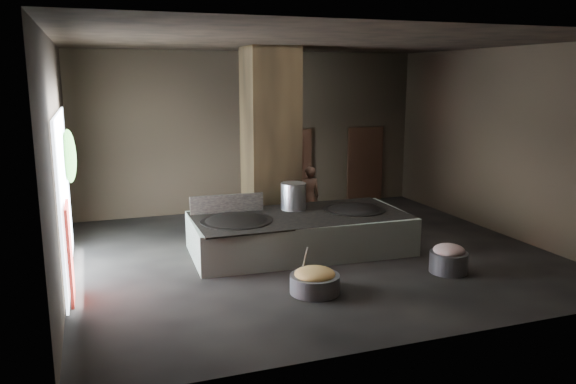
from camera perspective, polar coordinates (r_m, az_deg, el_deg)
name	(u,v)px	position (r m, az deg, el deg)	size (l,w,h in m)	color
floor	(310,255)	(12.47, 2.29, -6.37)	(10.00, 9.00, 0.10)	black
ceiling	(312,39)	(11.88, 2.48, 15.24)	(10.00, 9.00, 0.10)	black
back_wall	(252,132)	(16.24, -3.66, 6.13)	(10.00, 0.10, 4.50)	black
front_wall	(435,192)	(7.98, 14.68, 0.05)	(10.00, 0.10, 4.50)	black
left_wall	(55,163)	(11.12, -22.56, 2.73)	(0.10, 9.00, 4.50)	black
right_wall	(505,142)	(14.61, 21.15, 4.76)	(0.10, 9.00, 4.50)	black
pillar	(270,142)	(13.63, -1.79, 5.10)	(1.20, 1.20, 4.50)	black
hearth_platform	(300,233)	(12.43, 1.20, -4.20)	(4.73, 2.26, 0.82)	silver
platform_cap	(300,215)	(12.32, 1.21, -2.39)	(4.62, 2.22, 0.03)	black
wok_left	(236,225)	(11.87, -5.27, -3.31)	(1.49, 1.49, 0.41)	black
wok_left_rim	(236,221)	(11.85, -5.28, -2.98)	(1.52, 1.52, 0.05)	black
wok_right	(354,213)	(12.91, 6.74, -2.12)	(1.39, 1.39, 0.39)	black
wok_right_rim	(354,210)	(12.89, 6.75, -1.82)	(1.42, 1.42, 0.05)	black
stock_pot	(293,196)	(12.77, 0.55, -0.44)	(0.58, 0.58, 0.62)	#BABCC2
splash_guard	(227,204)	(12.56, -6.21, -1.18)	(1.64, 0.06, 0.41)	black
cook	(309,196)	(14.45, 2.16, -0.43)	(0.57, 0.37, 1.56)	brown
veg_basin	(315,284)	(10.19, 2.73, -9.29)	(0.90, 0.90, 0.33)	slate
veg_fill	(315,274)	(10.12, 2.74, -8.31)	(0.74, 0.74, 0.23)	#A2A851
ladle	(304,262)	(10.13, 1.64, -7.08)	(0.03, 0.03, 0.71)	#BABCC2
meat_basin	(448,262)	(11.62, 15.98, -6.86)	(0.74, 0.74, 0.41)	slate
meat_fill	(449,250)	(11.55, 16.05, -5.70)	(0.62, 0.62, 0.24)	#A76864
doorway_near	(292,169)	(16.66, 0.46, 2.31)	(1.18, 0.08, 2.38)	black
doorway_near_glow	(290,172)	(16.58, 0.20, 2.09)	(0.75, 0.04, 1.76)	#8C6647
doorway_far	(365,165)	(17.62, 7.81, 2.71)	(1.18, 0.08, 2.38)	black
doorway_far_glow	(363,166)	(17.70, 7.65, 2.59)	(0.82, 0.04, 1.93)	#8C6647
left_opening	(64,195)	(11.42, -21.76, -0.32)	(0.04, 4.20, 3.10)	white
pavilion_sliver	(70,253)	(10.33, -21.28, -5.78)	(0.05, 0.90, 1.70)	maroon
tree_silhouette	(69,156)	(12.40, -21.36, 3.42)	(0.28, 1.10, 1.10)	#194714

